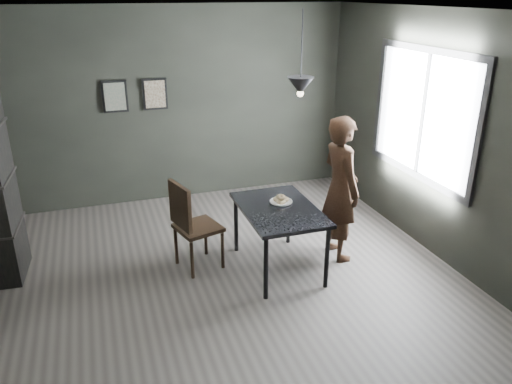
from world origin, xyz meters
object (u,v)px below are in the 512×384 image
object	(u,v)px
cafe_table	(279,214)
woman	(340,189)
white_plate	(281,202)
wood_chair	(190,221)
pendant_lamp	(300,86)

from	to	relation	value
cafe_table	woman	size ratio (longest dim) A/B	0.70
white_plate	wood_chair	world-z (taller)	wood_chair
woman	cafe_table	bearing A→B (deg)	91.87
wood_chair	pendant_lamp	bearing A→B (deg)	-25.99
white_plate	cafe_table	bearing A→B (deg)	-119.41
woman	pendant_lamp	world-z (taller)	pendant_lamp
cafe_table	pendant_lamp	bearing A→B (deg)	21.80
wood_chair	woman	bearing A→B (deg)	-24.22
woman	pendant_lamp	distance (m)	1.31
white_plate	woman	world-z (taller)	woman
white_plate	woman	xyz separation A→B (m)	(0.70, -0.06, 0.10)
woman	white_plate	bearing A→B (deg)	82.02
pendant_lamp	white_plate	bearing A→B (deg)	171.38
cafe_table	wood_chair	world-z (taller)	wood_chair
cafe_table	pendant_lamp	world-z (taller)	pendant_lamp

